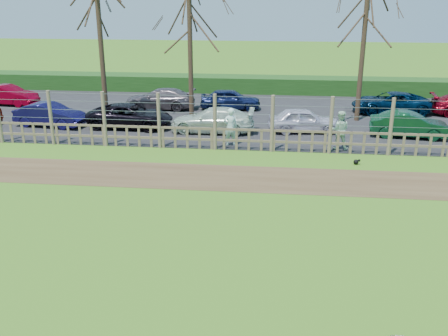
# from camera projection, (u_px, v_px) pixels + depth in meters

# --- Properties ---
(ground) EXTENTS (120.00, 120.00, 0.00)m
(ground) POSITION_uv_depth(u_px,v_px,m) (181.00, 230.00, 14.74)
(ground) COLOR #629C2D
(ground) RESTS_ON ground
(dirt_strip) EXTENTS (34.00, 2.80, 0.01)m
(dirt_strip) POSITION_uv_depth(u_px,v_px,m) (204.00, 177.00, 18.95)
(dirt_strip) COLOR brown
(dirt_strip) RESTS_ON ground
(asphalt) EXTENTS (44.00, 13.00, 0.04)m
(asphalt) POSITION_uv_depth(u_px,v_px,m) (229.00, 115.00, 28.32)
(asphalt) COLOR #232326
(asphalt) RESTS_ON ground
(hedge) EXTENTS (46.00, 2.00, 1.10)m
(hedge) POSITION_uv_depth(u_px,v_px,m) (239.00, 84.00, 34.70)
(hedge) COLOR #1E4716
(hedge) RESTS_ON ground
(fence) EXTENTS (30.16, 0.16, 2.50)m
(fence) POSITION_uv_depth(u_px,v_px,m) (215.00, 132.00, 21.96)
(fence) COLOR brown
(fence) RESTS_ON ground
(tree_left) EXTENTS (4.80, 4.80, 7.88)m
(tree_left) POSITION_uv_depth(u_px,v_px,m) (98.00, 13.00, 25.24)
(tree_left) COLOR #3D2B1E
(tree_left) RESTS_ON ground
(tree_mid) EXTENTS (4.80, 4.80, 6.83)m
(tree_mid) POSITION_uv_depth(u_px,v_px,m) (190.00, 28.00, 25.96)
(tree_mid) COLOR #3D2B1E
(tree_mid) RESTS_ON ground
(tree_right) EXTENTS (4.80, 4.80, 7.35)m
(tree_right) POSITION_uv_depth(u_px,v_px,m) (365.00, 21.00, 25.38)
(tree_right) COLOR #3D2B1E
(tree_right) RESTS_ON ground
(visitor_a) EXTENTS (0.73, 0.59, 1.72)m
(visitor_a) POSITION_uv_depth(u_px,v_px,m) (230.00, 127.00, 22.42)
(visitor_a) COLOR silver
(visitor_a) RESTS_ON asphalt
(visitor_b) EXTENTS (0.92, 0.76, 1.72)m
(visitor_b) POSITION_uv_depth(u_px,v_px,m) (340.00, 130.00, 21.89)
(visitor_b) COLOR #BBE4C2
(visitor_b) RESTS_ON asphalt
(crow) EXTENTS (0.28, 0.21, 0.23)m
(crow) POSITION_uv_depth(u_px,v_px,m) (356.00, 162.00, 20.28)
(crow) COLOR black
(crow) RESTS_ON ground
(car_1) EXTENTS (3.78, 1.76, 1.20)m
(car_1) POSITION_uv_depth(u_px,v_px,m) (50.00, 115.00, 25.76)
(car_1) COLOR #131045
(car_1) RESTS_ON asphalt
(car_2) EXTENTS (4.38, 2.12, 1.20)m
(car_2) POSITION_uv_depth(u_px,v_px,m) (130.00, 116.00, 25.52)
(car_2) COLOR black
(car_2) RESTS_ON asphalt
(car_3) EXTENTS (4.15, 1.73, 1.20)m
(car_3) POSITION_uv_depth(u_px,v_px,m) (212.00, 120.00, 24.69)
(car_3) COLOR silver
(car_3) RESTS_ON asphalt
(car_4) EXTENTS (3.67, 1.86, 1.20)m
(car_4) POSITION_uv_depth(u_px,v_px,m) (304.00, 120.00, 24.68)
(car_4) COLOR silver
(car_4) RESTS_ON asphalt
(car_5) EXTENTS (3.77, 1.70, 1.20)m
(car_5) POSITION_uv_depth(u_px,v_px,m) (409.00, 125.00, 23.83)
(car_5) COLOR #104325
(car_5) RESTS_ON asphalt
(car_7) EXTENTS (3.76, 1.68, 1.20)m
(car_7) POSITION_uv_depth(u_px,v_px,m) (8.00, 95.00, 30.62)
(car_7) COLOR maroon
(car_7) RESTS_ON asphalt
(car_9) EXTENTS (4.15, 1.72, 1.20)m
(car_9) POSITION_uv_depth(u_px,v_px,m) (160.00, 99.00, 29.61)
(car_9) COLOR #63575E
(car_9) RESTS_ON asphalt
(car_10) EXTENTS (3.63, 1.72, 1.20)m
(car_10) POSITION_uv_depth(u_px,v_px,m) (230.00, 99.00, 29.46)
(car_10) COLOR #141E4C
(car_10) RESTS_ON asphalt
(car_12) EXTENTS (4.38, 2.12, 1.20)m
(car_12) POSITION_uv_depth(u_px,v_px,m) (391.00, 103.00, 28.52)
(car_12) COLOR #041D3B
(car_12) RESTS_ON asphalt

